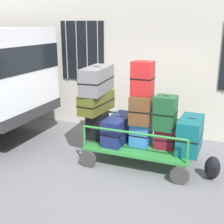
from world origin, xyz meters
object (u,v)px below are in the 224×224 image
suitcase_center_bottom (141,133)px  backpack (212,168)px  suitcase_midleft_bottom (119,129)px  suitcase_midright_middle (165,113)px  suitcase_left_middle (97,102)px  suitcase_left_top (97,80)px  suitcase_right_bottom (190,135)px  luggage_cart (141,147)px  suitcase_center_top (143,78)px  suitcase_left_bottom (97,125)px  suitcase_center_middle (142,109)px  suitcase_midright_bottom (165,138)px

suitcase_center_bottom → backpack: 1.46m
suitcase_midleft_bottom → suitcase_midright_middle: 1.04m
suitcase_left_middle → suitcase_left_top: 0.45m
suitcase_left_top → suitcase_right_bottom: 2.08m
luggage_cart → suitcase_center_bottom: suitcase_center_bottom is taller
luggage_cart → suitcase_left_middle: size_ratio=2.21×
suitcase_left_middle → suitcase_center_top: (0.93, 0.04, 0.55)m
suitcase_center_top → suitcase_right_bottom: 1.37m
backpack → suitcase_left_bottom: bearing=175.6°
suitcase_left_middle → suitcase_right_bottom: suitcase_left_middle is taller
suitcase_left_top → suitcase_midright_middle: (1.40, -0.04, -0.52)m
suitcase_center_middle → backpack: size_ratio=1.34×
suitcase_midleft_bottom → suitcase_midright_middle: size_ratio=1.50×
suitcase_center_middle → backpack: (1.39, -0.19, -0.90)m
suitcase_center_top → suitcase_right_bottom: bearing=2.4°
suitcase_left_top → suitcase_midleft_bottom: (0.47, 0.02, -0.97)m
luggage_cart → suitcase_midright_middle: (0.47, -0.04, 0.77)m
suitcase_left_bottom → suitcase_center_middle: 1.03m
suitcase_midright_middle → suitcase_midleft_bottom: bearing=176.5°
luggage_cart → suitcase_right_bottom: size_ratio=2.55×
luggage_cart → suitcase_center_middle: 0.80m
suitcase_left_top → suitcase_center_middle: (0.93, -0.01, -0.50)m
suitcase_right_bottom → backpack: 0.70m
suitcase_center_middle → suitcase_center_top: 0.59m
suitcase_center_bottom → suitcase_midright_bottom: suitcase_center_bottom is taller
suitcase_center_middle → suitcase_right_bottom: suitcase_center_middle is taller
suitcase_center_top → suitcase_midright_bottom: suitcase_center_top is taller
suitcase_midleft_bottom → backpack: size_ratio=2.21×
suitcase_center_middle → suitcase_midright_bottom: size_ratio=1.49×
luggage_cart → suitcase_left_middle: 1.26m
suitcase_center_middle → suitcase_center_bottom: bearing=90.0°
suitcase_midright_middle → suitcase_right_bottom: suitcase_midright_middle is taller
luggage_cart → suitcase_center_bottom: 0.29m
suitcase_midright_bottom → suitcase_midleft_bottom: bearing=-179.3°
suitcase_midright_middle → suitcase_left_middle: bearing=180.0°
suitcase_center_middle → suitcase_right_bottom: bearing=2.8°
suitcase_midright_middle → backpack: 1.28m
suitcase_midright_bottom → backpack: 1.01m
suitcase_left_middle → suitcase_center_bottom: bearing=3.3°
luggage_cart → suitcase_midleft_bottom: 0.57m
suitcase_left_top → suitcase_right_bottom: size_ratio=1.28×
suitcase_right_bottom → suitcase_midright_middle: bearing=-170.8°
suitcase_left_top → suitcase_midright_bottom: 1.74m
suitcase_left_bottom → suitcase_center_bottom: suitcase_left_bottom is taller
luggage_cart → suitcase_right_bottom: suitcase_right_bottom is taller
suitcase_left_bottom → backpack: 2.37m
suitcase_midright_middle → luggage_cart: bearing=175.4°
suitcase_left_top → suitcase_right_bottom: bearing=1.1°
suitcase_left_top → backpack: (2.32, -0.20, -1.40)m
suitcase_center_bottom → backpack: size_ratio=1.06×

